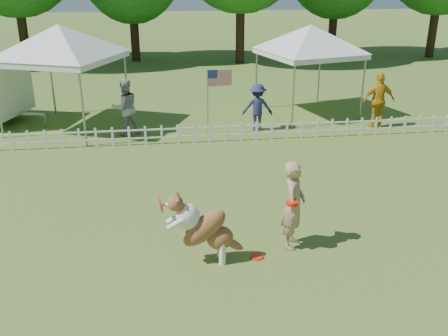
# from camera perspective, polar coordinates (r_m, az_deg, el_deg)

# --- Properties ---
(ground) EXTENTS (120.00, 120.00, 0.00)m
(ground) POSITION_cam_1_polar(r_m,az_deg,el_deg) (9.56, 4.37, -10.45)
(ground) COLOR #36621F
(ground) RESTS_ON ground
(picket_fence) EXTENTS (22.00, 0.08, 0.60)m
(picket_fence) POSITION_cam_1_polar(r_m,az_deg,el_deg) (15.75, -0.76, 4.08)
(picket_fence) COLOR white
(picket_fence) RESTS_ON ground
(handler) EXTENTS (0.65, 0.76, 1.77)m
(handler) POSITION_cam_1_polar(r_m,az_deg,el_deg) (9.68, 7.96, -4.21)
(handler) COLOR #A18560
(handler) RESTS_ON ground
(dog) EXTENTS (1.38, 0.50, 1.41)m
(dog) POSITION_cam_1_polar(r_m,az_deg,el_deg) (9.14, -2.17, -6.88)
(dog) COLOR brown
(dog) RESTS_ON ground
(frisbee_on_turf) EXTENTS (0.34, 0.34, 0.02)m
(frisbee_on_turf) POSITION_cam_1_polar(r_m,az_deg,el_deg) (9.64, 3.74, -10.07)
(frisbee_on_turf) COLOR red
(frisbee_on_turf) RESTS_ON ground
(canopy_tent_left) EXTENTS (4.29, 4.29, 3.39)m
(canopy_tent_left) POSITION_cam_1_polar(r_m,az_deg,el_deg) (17.61, -17.81, 9.64)
(canopy_tent_left) COLOR silver
(canopy_tent_left) RESTS_ON ground
(canopy_tent_right) EXTENTS (3.78, 3.78, 3.19)m
(canopy_tent_right) POSITION_cam_1_polar(r_m,az_deg,el_deg) (18.93, 9.60, 10.85)
(canopy_tent_right) COLOR silver
(canopy_tent_right) RESTS_ON ground
(flag_pole) EXTENTS (0.85, 0.18, 2.20)m
(flag_pole) POSITION_cam_1_polar(r_m,az_deg,el_deg) (16.09, -1.88, 7.42)
(flag_pole) COLOR gray
(flag_pole) RESTS_ON ground
(spectator_a) EXTENTS (1.09, 0.98, 1.85)m
(spectator_a) POSITION_cam_1_polar(r_m,az_deg,el_deg) (16.58, -11.22, 6.81)
(spectator_a) COLOR #9D9CA1
(spectator_a) RESTS_ON ground
(spectator_b) EXTENTS (1.09, 0.73, 1.58)m
(spectator_b) POSITION_cam_1_polar(r_m,az_deg,el_deg) (16.86, 3.85, 6.96)
(spectator_b) COLOR #25254E
(spectator_b) RESTS_ON ground
(spectator_c) EXTENTS (1.11, 0.48, 1.88)m
(spectator_c) POSITION_cam_1_polar(r_m,az_deg,el_deg) (17.88, 17.25, 7.38)
(spectator_c) COLOR #C88B17
(spectator_c) RESTS_ON ground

